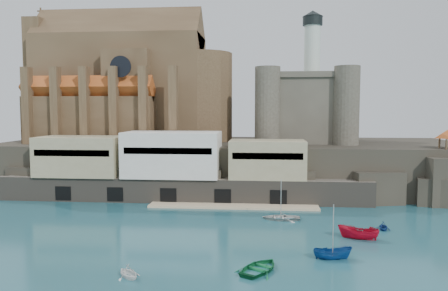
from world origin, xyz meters
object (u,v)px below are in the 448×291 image
castle_keep (303,105)px  boat_2 (333,259)px  church (129,88)px  boat_1 (129,277)px

castle_keep → boat_2: bearing=-90.8°
boat_2 → church: bearing=31.4°
castle_keep → boat_2: 52.13m
castle_keep → boat_2: (-0.71, -48.81, -18.31)m
church → castle_keep: size_ratio=1.60×
boat_1 → boat_2: (21.83, 7.64, 0.00)m
castle_keep → church: bearing=178.9°
castle_keep → boat_1: size_ratio=9.07×
church → boat_1: size_ratio=14.55×
boat_1 → boat_2: boat_2 is taller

